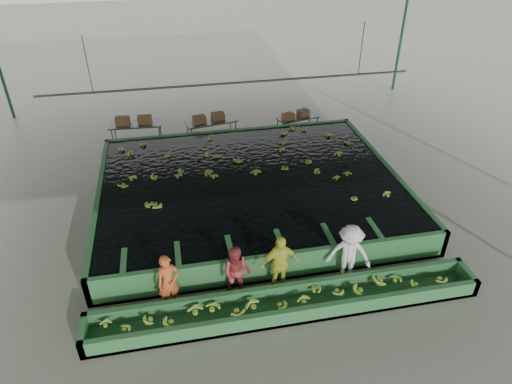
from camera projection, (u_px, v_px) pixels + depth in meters
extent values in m
plane|color=gray|center=(259.00, 227.00, 14.54)|extent=(80.00, 80.00, 0.00)
cube|color=slate|center=(260.00, 73.00, 11.82)|extent=(20.00, 22.00, 0.04)
cube|color=black|center=(250.00, 180.00, 15.31)|extent=(9.70, 7.70, 0.00)
cylinder|color=#59605B|center=(232.00, 83.00, 17.02)|extent=(0.08, 0.08, 14.00)
cylinder|color=#59605B|center=(87.00, 65.00, 15.64)|extent=(0.04, 0.04, 2.00)
cylinder|color=#59605B|center=(361.00, 49.00, 17.31)|extent=(0.04, 0.04, 2.00)
imported|color=#DF5C2B|center=(169.00, 282.00, 11.32)|extent=(0.67, 0.54, 1.59)
imported|color=#AC3937|center=(237.00, 273.00, 11.61)|extent=(0.90, 0.78, 1.57)
imported|color=#EBE940|center=(279.00, 264.00, 11.75)|extent=(1.08, 0.55, 1.76)
imported|color=white|center=(349.00, 254.00, 12.05)|extent=(1.32, 1.06, 1.79)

